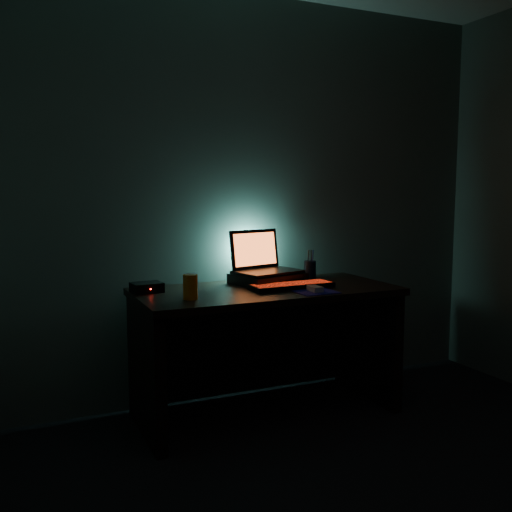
{
  "coord_description": "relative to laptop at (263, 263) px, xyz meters",
  "views": [
    {
      "loc": [
        -1.38,
        -1.31,
        1.32
      ],
      "look_at": [
        -0.09,
        1.57,
        0.95
      ],
      "focal_mm": 40.0,
      "sensor_mm": 36.0,
      "label": 1
    }
  ],
  "objects": [
    {
      "name": "juice_glass",
      "position": [
        -0.57,
        -0.35,
        -0.05
      ],
      "size": [
        0.09,
        0.09,
        0.13
      ],
      "primitive_type": "cylinder",
      "rotation": [
        0.0,
        0.0,
        -0.18
      ],
      "color": "orange",
      "rests_on": "desk"
    },
    {
      "name": "mousepad",
      "position": [
        0.12,
        -0.43,
        -0.12
      ],
      "size": [
        0.22,
        0.2,
        0.0
      ],
      "primitive_type": "cube",
      "rotation": [
        0.0,
        0.0,
        0.01
      ],
      "color": "#0E0E63",
      "rests_on": "desk"
    },
    {
      "name": "mouse",
      "position": [
        0.12,
        -0.43,
        -0.1
      ],
      "size": [
        0.06,
        0.09,
        0.03
      ],
      "primitive_type": "cube",
      "rotation": [
        0.0,
        0.0,
        0.01
      ],
      "color": "#97969C",
      "rests_on": "mousepad"
    },
    {
      "name": "desk",
      "position": [
        -0.07,
        -0.16,
        -0.38
      ],
      "size": [
        1.5,
        0.7,
        0.75
      ],
      "color": "black",
      "rests_on": "ground"
    },
    {
      "name": "laptop",
      "position": [
        0.0,
        0.0,
        0.0
      ],
      "size": [
        0.43,
        0.37,
        0.26
      ],
      "rotation": [
        0.0,
        0.0,
        0.25
      ],
      "color": "black",
      "rests_on": "riser"
    },
    {
      "name": "room",
      "position": [
        -0.07,
        -1.83,
        0.38
      ],
      "size": [
        3.5,
        4.0,
        2.5
      ],
      "color": "black",
      "rests_on": "ground"
    },
    {
      "name": "riser",
      "position": [
        0.01,
        -0.05,
        -0.09
      ],
      "size": [
        0.46,
        0.39,
        0.06
      ],
      "primitive_type": "cube",
      "rotation": [
        0.0,
        0.0,
        0.25
      ],
      "color": "black",
      "rests_on": "desk"
    },
    {
      "name": "pen_cup",
      "position": [
        0.35,
        0.03,
        -0.07
      ],
      "size": [
        0.08,
        0.08,
        0.11
      ],
      "primitive_type": "cylinder",
      "rotation": [
        0.0,
        0.0,
        -0.0
      ],
      "color": "black",
      "rests_on": "desk"
    },
    {
      "name": "router",
      "position": [
        -0.73,
        -0.05,
        -0.09
      ],
      "size": [
        0.17,
        0.15,
        0.05
      ],
      "rotation": [
        0.0,
        0.0,
        0.1
      ],
      "color": "black",
      "rests_on": "desk"
    },
    {
      "name": "keyboard",
      "position": [
        0.06,
        -0.27,
        -0.11
      ],
      "size": [
        0.5,
        0.17,
        0.03
      ],
      "rotation": [
        0.0,
        0.0,
        0.03
      ],
      "color": "black",
      "rests_on": "desk"
    }
  ]
}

